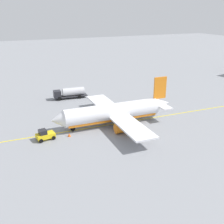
# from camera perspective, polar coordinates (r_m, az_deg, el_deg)

# --- Properties ---
(ground_plane) EXTENTS (400.00, 400.00, 0.00)m
(ground_plane) POSITION_cam_1_polar(r_m,az_deg,el_deg) (62.49, -0.00, -2.58)
(ground_plane) COLOR gray
(airplane) EXTENTS (28.85, 29.39, 9.93)m
(airplane) POSITION_cam_1_polar(r_m,az_deg,el_deg) (61.61, 0.38, -0.14)
(airplane) COLOR white
(airplane) RESTS_ON ground
(fuel_tanker) EXTENTS (9.87, 3.41, 3.15)m
(fuel_tanker) POSITION_cam_1_polar(r_m,az_deg,el_deg) (81.41, -8.77, 4.00)
(fuel_tanker) COLOR #2D2D33
(fuel_tanker) RESTS_ON ground
(pushback_tug) EXTENTS (3.85, 2.76, 2.20)m
(pushback_tug) POSITION_cam_1_polar(r_m,az_deg,el_deg) (56.58, -13.81, -4.66)
(pushback_tug) COLOR yellow
(pushback_tug) RESTS_ON ground
(refueling_worker) EXTENTS (0.63, 0.61, 1.71)m
(refueling_worker) POSITION_cam_1_polar(r_m,az_deg,el_deg) (77.26, -2.88, 2.62)
(refueling_worker) COLOR navy
(refueling_worker) RESTS_ON ground
(safety_cone_nose) EXTENTS (0.64, 0.64, 0.71)m
(safety_cone_nose) POSITION_cam_1_polar(r_m,az_deg,el_deg) (57.21, -8.90, -4.72)
(safety_cone_nose) COLOR #F2590F
(safety_cone_nose) RESTS_ON ground
(taxi_line_marking) EXTENTS (68.49, 2.85, 0.01)m
(taxi_line_marking) POSITION_cam_1_polar(r_m,az_deg,el_deg) (62.48, -0.00, -2.57)
(taxi_line_marking) COLOR yellow
(taxi_line_marking) RESTS_ON ground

